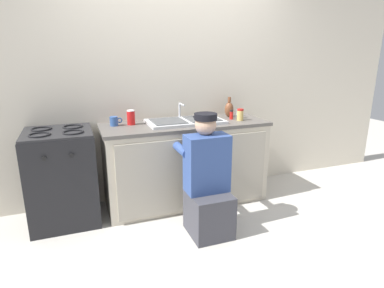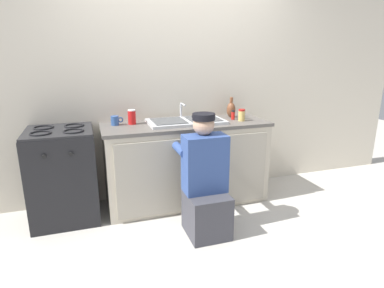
# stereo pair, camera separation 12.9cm
# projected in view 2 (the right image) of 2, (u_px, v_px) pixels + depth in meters

# --- Properties ---
(ground_plane) EXTENTS (12.00, 12.00, 0.00)m
(ground_plane) POSITION_uv_depth(u_px,v_px,m) (195.00, 212.00, 3.36)
(ground_plane) COLOR beige
(back_wall) EXTENTS (6.00, 0.10, 2.50)m
(back_wall) POSITION_uv_depth(u_px,v_px,m) (177.00, 86.00, 3.61)
(back_wall) COLOR beige
(back_wall) RESTS_ON ground_plane
(counter_cabinet) EXTENTS (1.72, 0.62, 0.86)m
(counter_cabinet) POSITION_uv_depth(u_px,v_px,m) (187.00, 165.00, 3.51)
(counter_cabinet) COLOR beige
(counter_cabinet) RESTS_ON ground_plane
(countertop) EXTENTS (1.76, 0.62, 0.04)m
(countertop) POSITION_uv_depth(u_px,v_px,m) (186.00, 124.00, 3.39)
(countertop) COLOR #5B5651
(countertop) RESTS_ON counter_cabinet
(sink_double_basin) EXTENTS (0.80, 0.44, 0.19)m
(sink_double_basin) POSITION_uv_depth(u_px,v_px,m) (186.00, 121.00, 3.39)
(sink_double_basin) COLOR silver
(sink_double_basin) RESTS_ON countertop
(stove_range) EXTENTS (0.62, 0.62, 0.93)m
(stove_range) POSITION_uv_depth(u_px,v_px,m) (64.00, 175.00, 3.13)
(stove_range) COLOR black
(stove_range) RESTS_ON ground_plane
(plumber_person) EXTENTS (0.42, 0.61, 1.10)m
(plumber_person) POSITION_uv_depth(u_px,v_px,m) (205.00, 185.00, 2.88)
(plumber_person) COLOR #3F3F47
(plumber_person) RESTS_ON ground_plane
(vase_decorative) EXTENTS (0.10, 0.10, 0.23)m
(vase_decorative) POSITION_uv_depth(u_px,v_px,m) (231.00, 109.00, 3.67)
(vase_decorative) COLOR brown
(vase_decorative) RESTS_ON countertop
(condiment_jar) EXTENTS (0.07, 0.07, 0.13)m
(condiment_jar) POSITION_uv_depth(u_px,v_px,m) (242.00, 115.00, 3.47)
(condiment_jar) COLOR #DBB760
(condiment_jar) RESTS_ON countertop
(spice_bottle_red) EXTENTS (0.04, 0.04, 0.10)m
(spice_bottle_red) POSITION_uv_depth(u_px,v_px,m) (233.00, 115.00, 3.55)
(spice_bottle_red) COLOR red
(spice_bottle_red) RESTS_ON countertop
(water_glass) EXTENTS (0.06, 0.06, 0.10)m
(water_glass) POSITION_uv_depth(u_px,v_px,m) (241.00, 114.00, 3.59)
(water_glass) COLOR #ADC6CC
(water_glass) RESTS_ON countertop
(coffee_mug) EXTENTS (0.13, 0.08, 0.09)m
(coffee_mug) POSITION_uv_depth(u_px,v_px,m) (115.00, 121.00, 3.27)
(coffee_mug) COLOR #335699
(coffee_mug) RESTS_ON countertop
(soda_cup_red) EXTENTS (0.08, 0.08, 0.15)m
(soda_cup_red) POSITION_uv_depth(u_px,v_px,m) (132.00, 117.00, 3.31)
(soda_cup_red) COLOR red
(soda_cup_red) RESTS_ON countertop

